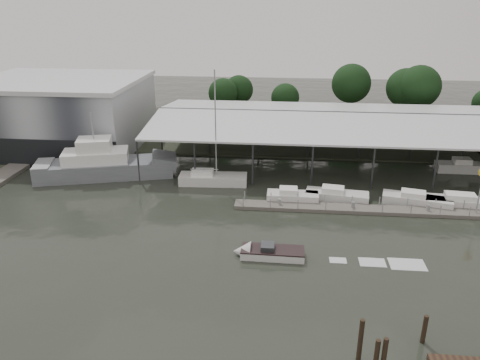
{
  "coord_description": "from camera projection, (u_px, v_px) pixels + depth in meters",
  "views": [
    {
      "loc": [
        6.3,
        -37.62,
        21.95
      ],
      "look_at": [
        1.4,
        11.62,
        2.5
      ],
      "focal_mm": 35.0,
      "sensor_mm": 36.0,
      "label": 1
    }
  ],
  "objects": [
    {
      "name": "moored_cruiser_1",
      "position": [
        336.0,
        195.0,
        53.82
      ],
      "size": [
        7.34,
        3.2,
        1.7
      ],
      "rotation": [
        0.0,
        0.0,
        -0.14
      ],
      "color": "silver",
      "rests_on": "ground"
    },
    {
      "name": "moored_cruiser_3",
      "position": [
        463.0,
        203.0,
        51.96
      ],
      "size": [
        9.28,
        3.02,
        1.7
      ],
      "rotation": [
        0.0,
        0.0,
        -0.09
      ],
      "color": "silver",
      "rests_on": "ground"
    },
    {
      "name": "moored_cruiser_2",
      "position": [
        416.0,
        200.0,
        52.62
      ],
      "size": [
        7.78,
        3.9,
        1.7
      ],
      "rotation": [
        0.0,
        0.0,
        -0.24
      ],
      "color": "silver",
      "rests_on": "ground"
    },
    {
      "name": "covered_boat_shed",
      "position": [
        362.0,
        118.0,
        65.58
      ],
      "size": [
        58.24,
        24.0,
        6.96
      ],
      "color": "silver",
      "rests_on": "ground"
    },
    {
      "name": "floating_dock",
      "position": [
        362.0,
        209.0,
        51.26
      ],
      "size": [
        28.0,
        2.0,
        1.4
      ],
      "color": "#615D55",
      "rests_on": "ground"
    },
    {
      "name": "horizon_tree_line",
      "position": [
        387.0,
        91.0,
        83.44
      ],
      "size": [
        65.04,
        10.75,
        11.07
      ],
      "color": "#302315",
      "rests_on": "ground"
    },
    {
      "name": "white_sailboat",
      "position": [
        212.0,
        179.0,
        58.6
      ],
      "size": [
        8.55,
        3.0,
        14.35
      ],
      "rotation": [
        0.0,
        0.0,
        0.05
      ],
      "color": "silver",
      "rests_on": "ground"
    },
    {
      "name": "ground",
      "position": [
        213.0,
        250.0,
        43.45
      ],
      "size": [
        200.0,
        200.0,
        0.0
      ],
      "primitive_type": "plane",
      "color": "#262B23",
      "rests_on": "ground"
    },
    {
      "name": "land_strip_far",
      "position": [
        249.0,
        130.0,
        82.32
      ],
      "size": [
        140.0,
        30.0,
        0.3
      ],
      "color": "#3C4131",
      "rests_on": "ground"
    },
    {
      "name": "moored_cruiser_0",
      "position": [
        292.0,
        196.0,
        53.52
      ],
      "size": [
        5.84,
        2.22,
        1.7
      ],
      "rotation": [
        0.0,
        0.0,
        -0.0
      ],
      "color": "silver",
      "rests_on": "ground"
    },
    {
      "name": "grey_trawler",
      "position": [
        106.0,
        165.0,
        60.68
      ],
      "size": [
        18.45,
        9.15,
        8.84
      ],
      "rotation": [
        0.0,
        0.0,
        0.27
      ],
      "color": "slate",
      "rests_on": "ground"
    },
    {
      "name": "speedboat_underway",
      "position": [
        267.0,
        253.0,
        42.23
      ],
      "size": [
        17.39,
        2.5,
        2.0
      ],
      "rotation": [
        0.0,
        0.0,
        3.13
      ],
      "color": "silver",
      "rests_on": "ground"
    },
    {
      "name": "storage_warehouse",
      "position": [
        62.0,
        113.0,
        71.83
      ],
      "size": [
        24.5,
        20.5,
        10.5
      ],
      "color": "#A3A8AE",
      "rests_on": "ground"
    }
  ]
}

